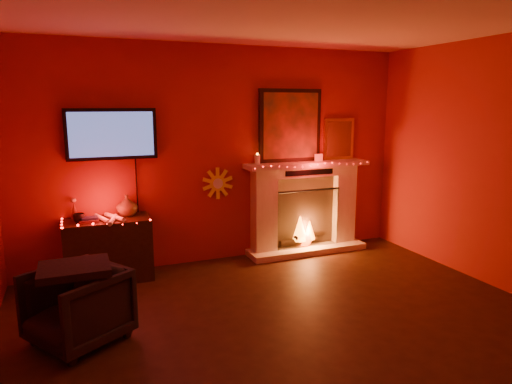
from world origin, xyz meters
The scene contains 6 objects.
room centered at (0.00, 0.00, 1.35)m, with size 5.00×5.00×5.00m.
fireplace centered at (1.14, 2.39, 0.72)m, with size 1.72×0.40×2.18m.
tv centered at (-1.30, 2.45, 1.65)m, with size 1.00×0.07×1.24m.
sunburst_clock centered at (-0.05, 2.48, 1.00)m, with size 0.40×0.03×0.40m.
console_table centered at (-1.42, 2.26, 0.39)m, with size 0.94×0.58×0.96m.
armchair centered at (-1.78, 0.90, 0.32)m, with size 0.68×0.70×0.64m, color black.
Camera 1 is at (-1.73, -2.96, 1.98)m, focal length 32.00 mm.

